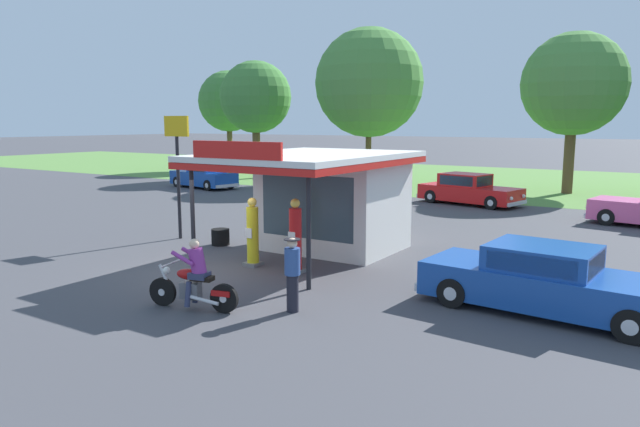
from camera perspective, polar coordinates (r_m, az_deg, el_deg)
The scene contains 17 objects.
ground_plane at distance 16.28m, azimuth -11.13°, elevation -5.65°, with size 300.00×300.00×0.00m, color #424247.
grass_verge_strip at distance 43.00m, azimuth 17.50°, elevation 3.10°, with size 120.00×24.00×0.01m, color #56843D.
service_station_kiosk at distance 18.37m, azimuth 0.79°, elevation 1.93°, with size 4.74×6.61×3.59m.
gas_pump_nearside at distance 16.60m, azimuth -6.62°, elevation -2.09°, with size 0.44×0.44×1.96m.
gas_pump_offside at distance 15.72m, azimuth -2.43°, elevation -2.52°, with size 0.44×0.44×2.04m.
motorcycle_with_rider at distance 13.00m, azimuth -12.26°, elevation -6.42°, with size 2.14×0.77×1.58m.
featured_classic_sedan at distance 13.44m, azimuth 21.32°, elevation -6.26°, with size 5.53×2.36×1.45m.
parked_car_back_row_far_left at distance 29.98m, azimuth 14.37°, elevation 2.21°, with size 5.41×2.97×1.53m.
parked_car_back_row_centre_right at distance 37.11m, azimuth -11.31°, elevation 3.58°, with size 5.06×2.59×1.55m.
parked_car_back_row_left at distance 33.84m, azimuth 0.03°, elevation 3.22°, with size 5.07×2.94×1.49m.
bystander_chatting_near_pumps at distance 12.52m, azimuth -2.72°, elevation -5.80°, with size 0.36×0.36×1.63m.
tree_oak_right at distance 50.92m, azimuth -8.95°, elevation 10.70°, with size 5.13×5.13×8.41m.
tree_oak_centre at distance 39.70m, azimuth 4.85°, elevation 12.64°, with size 7.21×7.21×10.27m.
tree_oak_left at distance 36.34m, azimuth 23.62°, elevation 11.51°, with size 5.77×5.77×9.08m.
tree_oak_distant_spare at distance 42.98m, azimuth -6.45°, elevation 11.11°, with size 5.16×5.16×8.45m.
roadside_pole_sign at distance 20.78m, azimuth -13.80°, elevation 5.63°, with size 1.10×0.12×4.27m.
spare_tire_stack at distance 19.69m, azimuth -9.73°, elevation -2.28°, with size 0.60×0.60×0.54m.
Camera 1 is at (10.91, -11.39, 4.05)m, focal length 32.65 mm.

